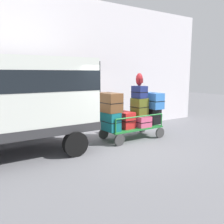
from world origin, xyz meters
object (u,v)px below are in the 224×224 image
object	(u,v)px
suitcase_left_middle	(109,102)
suitcase_midleft_bottom	(124,120)
suitcase_midright_bottom	(152,116)
luggage_cart	(132,129)
suitcase_center_bottom	(140,121)
backpack	(139,79)
suitcase_center_top	(139,92)
suitcase_center_middle	(139,107)
van	(12,96)
suitcase_midright_middle	(153,101)
suitcase_left_bottom	(110,121)

from	to	relation	value
suitcase_left_middle	suitcase_midleft_bottom	bearing A→B (deg)	2.03
suitcase_left_middle	suitcase_midright_bottom	world-z (taller)	suitcase_left_middle
luggage_cart	suitcase_center_bottom	distance (m)	0.41
suitcase_center_bottom	backpack	size ratio (longest dim) A/B	1.87
suitcase_left_middle	suitcase_center_bottom	world-z (taller)	suitcase_left_middle
luggage_cart	suitcase_center_top	size ratio (longest dim) A/B	4.19
suitcase_center_middle	suitcase_midright_bottom	world-z (taller)	suitcase_center_middle
van	suitcase_midright_middle	world-z (taller)	van
suitcase_center_bottom	backpack	bearing A→B (deg)	93.75
suitcase_left_middle	suitcase_center_top	size ratio (longest dim) A/B	1.71
suitcase_midleft_bottom	suitcase_midright_bottom	size ratio (longest dim) A/B	1.19
suitcase_midright_bottom	backpack	xyz separation A→B (m)	(-0.63, -0.01, 1.36)
suitcase_center_top	backpack	size ratio (longest dim) A/B	1.15
suitcase_center_middle	suitcase_midright_middle	distance (m)	0.66
suitcase_center_bottom	suitcase_center_middle	world-z (taller)	suitcase_center_middle
van	backpack	size ratio (longest dim) A/B	10.07
suitcase_midleft_bottom	suitcase_left_middle	bearing A→B (deg)	-177.97
suitcase_center_middle	suitcase_center_top	world-z (taller)	suitcase_center_top
suitcase_left_bottom	suitcase_center_bottom	distance (m)	1.27
backpack	suitcase_center_top	bearing A→B (deg)	-72.98
suitcase_left_middle	suitcase_center_bottom	size ratio (longest dim) A/B	1.06
suitcase_left_middle	backpack	bearing A→B (deg)	0.98
luggage_cart	suitcase_center_bottom	size ratio (longest dim) A/B	2.59
van	suitcase_left_middle	xyz separation A→B (m)	(2.91, -0.31, -0.32)
suitcase_center_bottom	suitcase_midright_bottom	world-z (taller)	suitcase_midright_bottom
suitcase_center_middle	suitcase_midright_bottom	distance (m)	0.75
suitcase_midleft_bottom	suitcase_center_middle	bearing A→B (deg)	-1.98
suitcase_left_middle	suitcase_midright_bottom	size ratio (longest dim) A/B	1.46
suitcase_midleft_bottom	suitcase_midright_bottom	distance (m)	1.26
suitcase_center_middle	luggage_cart	bearing A→B (deg)	-179.27
suitcase_midleft_bottom	suitcase_center_middle	world-z (taller)	suitcase_center_middle
suitcase_midright_bottom	backpack	world-z (taller)	backpack
suitcase_left_bottom	suitcase_center_bottom	size ratio (longest dim) A/B	0.98
suitcase_midleft_bottom	van	bearing A→B (deg)	175.33
suitcase_center_middle	suitcase_center_top	distance (m)	0.52
suitcase_midleft_bottom	suitcase_center_bottom	bearing A→B (deg)	-4.10
suitcase_center_bottom	suitcase_midright_bottom	distance (m)	0.64
suitcase_center_middle	suitcase_midright_middle	size ratio (longest dim) A/B	0.73
suitcase_center_middle	suitcase_midleft_bottom	bearing A→B (deg)	178.02
suitcase_left_bottom	van	bearing A→B (deg)	173.63
suitcase_center_middle	suitcase_midright_bottom	size ratio (longest dim) A/B	1.04
backpack	luggage_cart	bearing A→B (deg)	-175.42
van	suitcase_center_bottom	distance (m)	4.32
luggage_cart	suitcase_center_top	distance (m)	1.33
suitcase_center_top	suitcase_center_middle	bearing A→B (deg)	-90.00
suitcase_left_bottom	backpack	xyz separation A→B (m)	(1.26, 0.04, 1.34)
suitcase_midright_bottom	van	bearing A→B (deg)	176.71
suitcase_midright_middle	backpack	distance (m)	1.00
suitcase_midleft_bottom	suitcase_center_middle	distance (m)	0.75
van	suitcase_midright_middle	xyz separation A→B (m)	(4.80, -0.31, -0.38)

